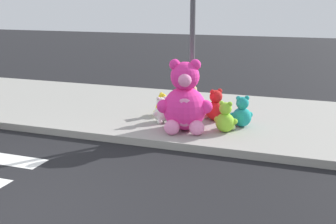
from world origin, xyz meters
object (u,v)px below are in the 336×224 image
object	(u,v)px
plush_red	(215,108)
plush_teal	(242,114)
plush_pink_large	(185,102)
sign_pole	(192,42)
plush_white	(162,112)
plush_lime	(225,119)
plush_yellow	(162,106)
plush_tan	(191,100)

from	to	relation	value
plush_red	plush_teal	world-z (taller)	plush_red
plush_pink_large	plush_teal	world-z (taller)	plush_pink_large
plush_red	plush_teal	distance (m)	0.68
sign_pole	plush_pink_large	bearing A→B (deg)	-86.88
sign_pole	plush_white	distance (m)	1.60
plush_lime	plush_white	distance (m)	1.43
plush_pink_large	plush_red	distance (m)	1.05
sign_pole	plush_teal	size ratio (longest dim) A/B	4.94
sign_pole	plush_red	xyz separation A→B (m)	(0.44, 0.33, -1.42)
plush_pink_large	plush_teal	xyz separation A→B (m)	(1.03, 0.65, -0.31)
plush_red	plush_yellow	distance (m)	1.24
sign_pole	plush_lime	world-z (taller)	sign_pole
plush_pink_large	plush_white	size ratio (longest dim) A/B	2.56
plush_lime	plush_teal	bearing A→B (deg)	63.54
plush_yellow	plush_lime	size ratio (longest dim) A/B	0.82
plush_teal	plush_lime	xyz separation A→B (m)	(-0.24, -0.48, -0.01)
sign_pole	plush_pink_large	distance (m)	1.28
plush_yellow	plush_tan	world-z (taller)	plush_tan
plush_yellow	plush_teal	world-z (taller)	plush_teal
plush_pink_large	plush_white	distance (m)	0.81
plush_red	plush_teal	size ratio (longest dim) A/B	1.07
sign_pole	plush_teal	bearing A→B (deg)	3.32
plush_pink_large	plush_red	world-z (taller)	plush_pink_large
plush_yellow	plush_lime	distance (m)	1.78
plush_pink_large	plush_white	world-z (taller)	plush_pink_large
sign_pole	plush_yellow	xyz separation A→B (m)	(-0.80, 0.33, -1.49)
plush_tan	plush_lime	xyz separation A→B (m)	(1.11, -1.34, -0.01)
plush_teal	plush_white	size ratio (longest dim) A/B	1.17
plush_pink_large	plush_yellow	xyz separation A→B (m)	(-0.83, 0.92, -0.36)
sign_pole	plush_tan	size ratio (longest dim) A/B	4.91
plush_red	plush_yellow	world-z (taller)	plush_red
plush_yellow	plush_tan	distance (m)	0.78
sign_pole	plush_red	size ratio (longest dim) A/B	4.63
plush_tan	plush_white	world-z (taller)	plush_tan
plush_red	plush_white	distance (m)	1.16
plush_white	plush_yellow	bearing A→B (deg)	110.88
plush_yellow	plush_teal	size ratio (longest dim) A/B	0.79
plush_red	plush_white	size ratio (longest dim) A/B	1.25
sign_pole	plush_red	distance (m)	1.52
sign_pole	plush_lime	bearing A→B (deg)	-26.82
plush_red	plush_yellow	bearing A→B (deg)	179.80
plush_yellow	plush_teal	xyz separation A→B (m)	(1.86, -0.27, 0.05)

